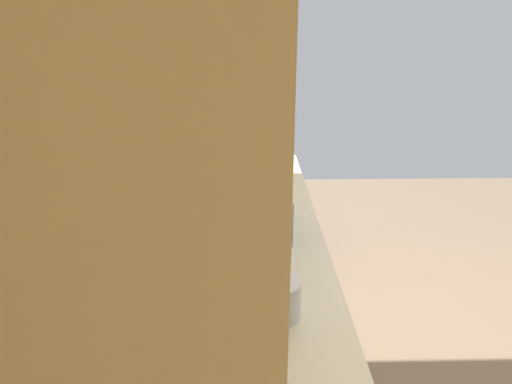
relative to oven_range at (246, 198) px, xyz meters
The scene contains 5 objects.
wall_back 1.86m from the oven_range, 167.23° to the left, with size 4.29×0.12×2.62m, color #EFD783.
upper_cabinets 2.42m from the oven_range, behind, with size 2.43×0.33×0.74m.
oven_range is the anchor object (origin of this frame).
microwave 1.60m from the oven_range, behind, with size 0.52×0.38×0.27m.
kettle 2.17m from the oven_range, behind, with size 0.21×0.15×0.16m.
Camera 1 is at (-1.83, 1.16, 1.85)m, focal length 34.01 mm.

